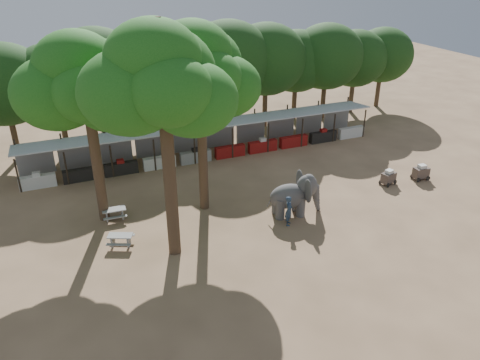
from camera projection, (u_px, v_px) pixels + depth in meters
name	position (u px, v px, depth m)	size (l,w,h in m)	color
ground	(292.00, 247.00, 25.47)	(100.00, 100.00, 0.00)	brown
vendor_stalls	(209.00, 141.00, 36.44)	(28.00, 2.99, 2.80)	#A6A9AE
yard_tree_left	(82.00, 84.00, 24.70)	(7.10, 6.90, 11.02)	#332316
yard_tree_center	(159.00, 81.00, 21.13)	(7.10, 6.90, 12.04)	#332316
yard_tree_back	(196.00, 71.00, 25.77)	(7.10, 6.90, 11.36)	#332316
backdrop_trees	(187.00, 71.00, 38.81)	(46.46, 5.95, 8.33)	#332316
elephant	(295.00, 195.00, 28.21)	(3.40, 2.56, 2.55)	#403E3E
handler	(289.00, 211.00, 27.20)	(0.66, 0.44, 1.84)	#26384C
picnic_table_near	(121.00, 239.00, 25.45)	(1.69, 1.62, 0.66)	gray
picnic_table_far	(114.00, 212.00, 27.96)	(1.42, 1.29, 0.68)	gray
cart_front	(389.00, 177.00, 32.14)	(1.24, 0.97, 1.07)	#3D312B
cart_back	(421.00, 172.00, 32.81)	(1.18, 0.81, 1.11)	#3D312B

